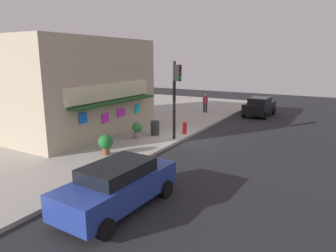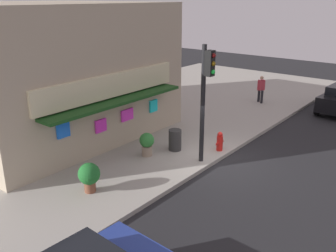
{
  "view_description": "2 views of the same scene",
  "coord_description": "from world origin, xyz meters",
  "px_view_note": "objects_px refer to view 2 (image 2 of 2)",
  "views": [
    {
      "loc": [
        -16.61,
        -8.25,
        5.05
      ],
      "look_at": [
        -1.03,
        0.66,
        1.02
      ],
      "focal_mm": 32.74,
      "sensor_mm": 36.0,
      "label": 1
    },
    {
      "loc": [
        -12.2,
        -7.14,
        6.5
      ],
      "look_at": [
        -1.44,
        1.53,
        1.64
      ],
      "focal_mm": 39.62,
      "sensor_mm": 36.0,
      "label": 2
    }
  ],
  "objects_px": {
    "trash_can": "(175,140)",
    "potted_plant_by_window": "(89,175)",
    "traffic_light": "(206,89)",
    "pedestrian": "(261,88)",
    "fire_hydrant": "(220,142)",
    "potted_plant_by_doorway": "(147,143)"
  },
  "relations": [
    {
      "from": "traffic_light",
      "to": "potted_plant_by_window",
      "type": "bearing_deg",
      "value": 159.85
    },
    {
      "from": "traffic_light",
      "to": "fire_hydrant",
      "type": "bearing_deg",
      "value": 3.57
    },
    {
      "from": "trash_can",
      "to": "potted_plant_by_window",
      "type": "height_order",
      "value": "potted_plant_by_window"
    },
    {
      "from": "fire_hydrant",
      "to": "potted_plant_by_doorway",
      "type": "height_order",
      "value": "potted_plant_by_doorway"
    },
    {
      "from": "traffic_light",
      "to": "potted_plant_by_doorway",
      "type": "bearing_deg",
      "value": 114.49
    },
    {
      "from": "traffic_light",
      "to": "pedestrian",
      "type": "relative_size",
      "value": 2.77
    },
    {
      "from": "pedestrian",
      "to": "potted_plant_by_doorway",
      "type": "xyz_separation_m",
      "value": [
        -10.6,
        0.03,
        -0.35
      ]
    },
    {
      "from": "fire_hydrant",
      "to": "potted_plant_by_doorway",
      "type": "distance_m",
      "value": 3.16
    },
    {
      "from": "traffic_light",
      "to": "potted_plant_by_window",
      "type": "xyz_separation_m",
      "value": [
        -4.48,
        1.64,
        -2.39
      ]
    },
    {
      "from": "fire_hydrant",
      "to": "trash_can",
      "type": "height_order",
      "value": "trash_can"
    },
    {
      "from": "pedestrian",
      "to": "potted_plant_by_window",
      "type": "bearing_deg",
      "value": -178.01
    },
    {
      "from": "trash_can",
      "to": "pedestrian",
      "type": "height_order",
      "value": "pedestrian"
    },
    {
      "from": "trash_can",
      "to": "potted_plant_by_window",
      "type": "xyz_separation_m",
      "value": [
        -4.71,
        0.02,
        0.16
      ]
    },
    {
      "from": "potted_plant_by_doorway",
      "to": "potted_plant_by_window",
      "type": "distance_m",
      "value": 3.53
    },
    {
      "from": "potted_plant_by_window",
      "to": "potted_plant_by_doorway",
      "type": "bearing_deg",
      "value": 8.53
    },
    {
      "from": "fire_hydrant",
      "to": "pedestrian",
      "type": "bearing_deg",
      "value": 13.99
    },
    {
      "from": "pedestrian",
      "to": "potted_plant_by_doorway",
      "type": "relative_size",
      "value": 1.69
    },
    {
      "from": "traffic_light",
      "to": "potted_plant_by_window",
      "type": "relative_size",
      "value": 4.45
    },
    {
      "from": "traffic_light",
      "to": "trash_can",
      "type": "xyz_separation_m",
      "value": [
        0.23,
        1.63,
        -2.55
      ]
    },
    {
      "from": "pedestrian",
      "to": "fire_hydrant",
      "type": "bearing_deg",
      "value": -166.01
    },
    {
      "from": "traffic_light",
      "to": "pedestrian",
      "type": "height_order",
      "value": "traffic_light"
    },
    {
      "from": "fire_hydrant",
      "to": "pedestrian",
      "type": "distance_m",
      "value": 8.48
    }
  ]
}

